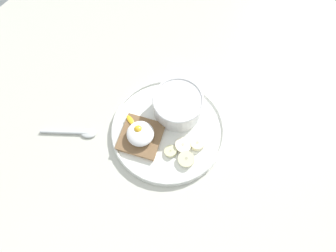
{
  "coord_description": "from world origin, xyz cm",
  "views": [
    {
      "loc": [
        23.82,
        17.47,
        71.87
      ],
      "look_at": [
        0.0,
        0.0,
        5.0
      ],
      "focal_mm": 35.0,
      "sensor_mm": 36.0,
      "label": 1
    }
  ],
  "objects_px": {
    "toast_slice": "(141,137)",
    "spoon": "(76,133)",
    "oatmeal_bowl": "(178,105)",
    "banana_slice_right": "(183,145)",
    "banana_slice_back": "(186,159)",
    "poached_egg": "(140,133)",
    "banana_slice_front": "(171,151)",
    "banana_slice_left": "(197,143)"
  },
  "relations": [
    {
      "from": "banana_slice_back",
      "to": "spoon",
      "type": "distance_m",
      "value": 0.26
    },
    {
      "from": "banana_slice_left",
      "to": "spoon",
      "type": "relative_size",
      "value": 0.39
    },
    {
      "from": "poached_egg",
      "to": "spoon",
      "type": "height_order",
      "value": "poached_egg"
    },
    {
      "from": "oatmeal_bowl",
      "to": "banana_slice_back",
      "type": "relative_size",
      "value": 2.54
    },
    {
      "from": "banana_slice_front",
      "to": "spoon",
      "type": "distance_m",
      "value": 0.22
    },
    {
      "from": "banana_slice_front",
      "to": "poached_egg",
      "type": "bearing_deg",
      "value": -81.51
    },
    {
      "from": "banana_slice_left",
      "to": "spoon",
      "type": "xyz_separation_m",
      "value": [
        0.14,
        -0.24,
        -0.01
      ]
    },
    {
      "from": "poached_egg",
      "to": "spoon",
      "type": "distance_m",
      "value": 0.16
    },
    {
      "from": "banana_slice_left",
      "to": "banana_slice_back",
      "type": "height_order",
      "value": "banana_slice_back"
    },
    {
      "from": "banana_slice_left",
      "to": "poached_egg",
      "type": "bearing_deg",
      "value": -61.65
    },
    {
      "from": "banana_slice_back",
      "to": "banana_slice_right",
      "type": "distance_m",
      "value": 0.03
    },
    {
      "from": "toast_slice",
      "to": "banana_slice_front",
      "type": "xyz_separation_m",
      "value": [
        -0.01,
        0.07,
        -0.0
      ]
    },
    {
      "from": "banana_slice_front",
      "to": "banana_slice_back",
      "type": "bearing_deg",
      "value": 96.98
    },
    {
      "from": "banana_slice_front",
      "to": "spoon",
      "type": "bearing_deg",
      "value": -66.44
    },
    {
      "from": "banana_slice_front",
      "to": "banana_slice_left",
      "type": "bearing_deg",
      "value": 142.98
    },
    {
      "from": "banana_slice_back",
      "to": "toast_slice",
      "type": "bearing_deg",
      "value": -81.74
    },
    {
      "from": "banana_slice_right",
      "to": "poached_egg",
      "type": "bearing_deg",
      "value": -67.14
    },
    {
      "from": "banana_slice_front",
      "to": "banana_slice_left",
      "type": "relative_size",
      "value": 0.77
    },
    {
      "from": "toast_slice",
      "to": "banana_slice_back",
      "type": "relative_size",
      "value": 2.54
    },
    {
      "from": "spoon",
      "to": "banana_slice_left",
      "type": "bearing_deg",
      "value": 119.8
    },
    {
      "from": "banana_slice_front",
      "to": "banana_slice_back",
      "type": "relative_size",
      "value": 0.76
    },
    {
      "from": "banana_slice_right",
      "to": "banana_slice_left",
      "type": "bearing_deg",
      "value": 134.79
    },
    {
      "from": "oatmeal_bowl",
      "to": "poached_egg",
      "type": "height_order",
      "value": "oatmeal_bowl"
    },
    {
      "from": "toast_slice",
      "to": "poached_egg",
      "type": "bearing_deg",
      "value": -110.55
    },
    {
      "from": "banana_slice_back",
      "to": "spoon",
      "type": "height_order",
      "value": "banana_slice_back"
    },
    {
      "from": "poached_egg",
      "to": "spoon",
      "type": "xyz_separation_m",
      "value": [
        0.08,
        -0.13,
        -0.03
      ]
    },
    {
      "from": "toast_slice",
      "to": "banana_slice_left",
      "type": "bearing_deg",
      "value": 118.75
    },
    {
      "from": "oatmeal_bowl",
      "to": "banana_slice_right",
      "type": "relative_size",
      "value": 2.87
    },
    {
      "from": "poached_egg",
      "to": "oatmeal_bowl",
      "type": "bearing_deg",
      "value": 165.51
    },
    {
      "from": "oatmeal_bowl",
      "to": "banana_slice_front",
      "type": "bearing_deg",
      "value": 27.12
    },
    {
      "from": "banana_slice_back",
      "to": "poached_egg",
      "type": "bearing_deg",
      "value": -82.02
    },
    {
      "from": "toast_slice",
      "to": "banana_slice_front",
      "type": "distance_m",
      "value": 0.08
    },
    {
      "from": "toast_slice",
      "to": "banana_slice_right",
      "type": "height_order",
      "value": "banana_slice_right"
    },
    {
      "from": "toast_slice",
      "to": "spoon",
      "type": "xyz_separation_m",
      "value": [
        0.08,
        -0.13,
        -0.01
      ]
    },
    {
      "from": "oatmeal_bowl",
      "to": "toast_slice",
      "type": "xyz_separation_m",
      "value": [
        0.11,
        -0.03,
        -0.02
      ]
    },
    {
      "from": "toast_slice",
      "to": "poached_egg",
      "type": "height_order",
      "value": "poached_egg"
    },
    {
      "from": "oatmeal_bowl",
      "to": "banana_slice_left",
      "type": "height_order",
      "value": "oatmeal_bowl"
    },
    {
      "from": "oatmeal_bowl",
      "to": "toast_slice",
      "type": "height_order",
      "value": "oatmeal_bowl"
    },
    {
      "from": "oatmeal_bowl",
      "to": "poached_egg",
      "type": "distance_m",
      "value": 0.11
    },
    {
      "from": "poached_egg",
      "to": "banana_slice_front",
      "type": "relative_size",
      "value": 2.55
    },
    {
      "from": "banana_slice_back",
      "to": "banana_slice_right",
      "type": "height_order",
      "value": "same"
    },
    {
      "from": "poached_egg",
      "to": "banana_slice_right",
      "type": "xyz_separation_m",
      "value": [
        -0.04,
        0.09,
        -0.02
      ]
    }
  ]
}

